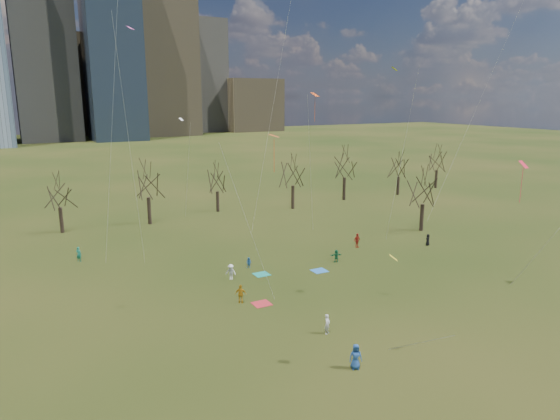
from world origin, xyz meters
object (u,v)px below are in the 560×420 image
blanket_crimson (262,304)px  person_0 (356,357)px  blanket_navy (319,271)px  blanket_teal (262,274)px  person_1 (327,324)px  person_4 (241,294)px

blanket_crimson → person_0: person_0 is taller
blanket_navy → blanket_crimson: (-9.50, -5.01, 0.00)m
blanket_teal → blanket_crimson: bearing=-116.2°
blanket_crimson → person_1: (2.04, -7.75, 0.81)m
blanket_teal → person_4: person_4 is taller
blanket_teal → person_1: size_ratio=0.97×
person_0 → person_4: 14.40m
person_1 → blanket_crimson: bearing=72.2°
person_0 → person_1: person_0 is taller
blanket_teal → person_0: bearing=-97.4°
person_4 → person_1: bearing=145.6°
blanket_teal → person_0: person_0 is taller
blanket_navy → person_4: person_4 is taller
blanket_navy → person_0: bearing=-115.6°
blanket_teal → person_1: bearing=-95.4°
person_0 → blanket_navy: bearing=87.1°
blanket_teal → person_1: (-1.40, -14.74, 0.81)m
person_4 → blanket_navy: bearing=-127.3°
blanket_crimson → person_0: bearing=-86.4°
blanket_navy → person_0: (-8.67, -18.12, 0.90)m
person_0 → blanket_crimson: bearing=116.3°
blanket_teal → blanket_navy: size_ratio=1.00×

